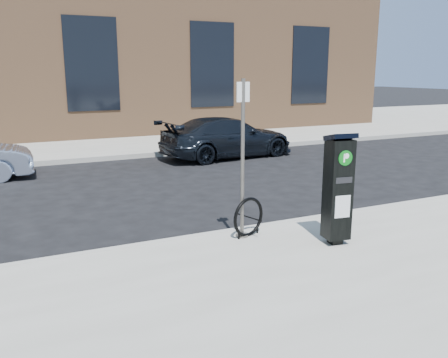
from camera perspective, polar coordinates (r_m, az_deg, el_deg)
ground at (r=8.09m, az=0.96°, el=-7.05°), size 120.00×120.00×0.00m
sidewalk_far at (r=21.25m, az=-16.10°, el=5.13°), size 60.00×12.00×0.15m
curb_near at (r=8.05m, az=1.03°, el=-6.59°), size 60.00×0.12×0.16m
curb_far at (r=15.44m, az=-12.37°, el=2.58°), size 60.00×0.12×0.16m
building at (r=24.08m, az=-17.97°, el=15.59°), size 28.00×10.05×8.25m
parking_kiosk at (r=7.36m, az=13.55°, el=-1.02°), size 0.44×0.40×1.73m
sign_pole at (r=7.38m, az=2.25°, el=2.19°), size 0.22×0.20×2.50m
bike_rack at (r=7.63m, az=2.96°, el=-4.62°), size 0.63×0.25×0.65m
car_dark at (r=15.44m, az=0.41°, el=5.04°), size 4.66×2.30×1.30m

